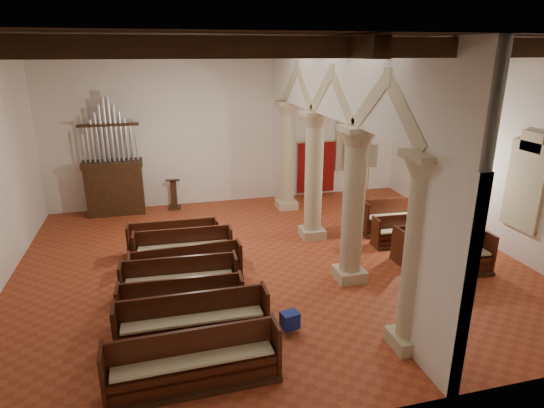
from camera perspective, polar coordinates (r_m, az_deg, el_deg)
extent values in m
plane|color=#9A4021|center=(13.18, -0.26, -7.32)|extent=(14.00, 14.00, 0.00)
plane|color=#311E10|center=(11.86, -0.30, 19.75)|extent=(14.00, 14.00, 0.00)
cube|color=white|center=(17.95, -5.06, 9.68)|extent=(14.00, 0.02, 6.00)
cube|color=white|center=(6.80, 12.29, -5.84)|extent=(14.00, 0.02, 6.00)
cube|color=white|center=(15.42, 26.00, 6.41)|extent=(0.02, 12.00, 6.00)
cube|color=#BAAC8A|center=(10.13, 16.76, -15.96)|extent=(0.75, 0.75, 0.30)
cylinder|color=#BAAC8A|center=(9.25, 17.80, -6.70)|extent=(0.56, 0.56, 3.30)
cube|color=#BAAC8A|center=(12.39, 9.67, -8.62)|extent=(0.75, 0.75, 0.30)
cylinder|color=#BAAC8A|center=(11.69, 10.15, -0.75)|extent=(0.56, 0.56, 3.30)
cube|color=#BAAC8A|center=(14.92, 5.04, -3.58)|extent=(0.75, 0.75, 0.30)
cylinder|color=#BAAC8A|center=(14.34, 5.25, 3.10)|extent=(0.56, 0.56, 3.30)
cube|color=#BAAC8A|center=(17.59, 1.82, -0.01)|extent=(0.75, 0.75, 0.30)
cylinder|color=#BAAC8A|center=(17.10, 1.88, 5.71)|extent=(0.56, 0.56, 3.30)
cube|color=white|center=(12.44, 8.06, 15.07)|extent=(0.25, 11.90, 1.93)
cube|color=#2E694B|center=(14.50, 29.22, 1.97)|extent=(0.03, 1.00, 2.20)
cube|color=#2E694B|center=(17.50, 20.42, 5.69)|extent=(0.03, 1.00, 2.20)
cube|color=#2E694B|center=(19.51, 9.79, 7.82)|extent=(1.00, 0.03, 2.20)
cube|color=#3D2613|center=(17.75, -19.05, 1.66)|extent=(2.00, 0.80, 1.80)
cube|color=#3D2613|center=(17.50, -19.39, 4.79)|extent=(2.10, 0.85, 0.20)
cube|color=#332110|center=(17.94, -12.11, -0.40)|extent=(0.50, 0.50, 0.10)
cube|color=#332110|center=(17.78, -12.22, 1.13)|extent=(0.24, 0.24, 1.10)
cube|color=#332110|center=(17.54, -12.34, 2.93)|extent=(0.54, 0.45, 0.19)
cube|color=maroon|center=(19.12, 5.57, 4.56)|extent=(1.60, 0.06, 2.10)
cylinder|color=#B79439|center=(18.87, 5.70, 7.79)|extent=(1.80, 0.04, 0.04)
cone|color=#3D2613|center=(18.67, 11.80, 0.42)|extent=(0.38, 0.38, 0.13)
cylinder|color=#B79439|center=(18.34, 12.04, 3.99)|extent=(0.04, 0.04, 2.53)
cylinder|color=#B79439|center=(18.09, 12.29, 7.55)|extent=(0.22, 0.72, 0.03)
cube|color=#1B1752|center=(18.17, 12.20, 5.91)|extent=(0.57, 0.17, 0.90)
cube|color=navy|center=(9.12, -1.58, -18.71)|extent=(0.27, 0.22, 0.27)
cube|color=navy|center=(10.08, 2.26, -14.36)|extent=(0.42, 0.36, 0.37)
cube|color=navy|center=(12.65, -7.80, -7.41)|extent=(0.37, 0.33, 0.31)
cylinder|color=white|center=(9.37, -2.63, -18.15)|extent=(1.05, 0.44, 0.11)
cylinder|color=white|center=(10.18, -3.66, -14.86)|extent=(1.02, 0.24, 0.10)
cube|color=#3D2613|center=(8.96, -9.58, -21.33)|extent=(3.13, 0.80, 0.10)
cube|color=#47100F|center=(8.74, -9.65, -20.13)|extent=(2.97, 0.49, 0.46)
cube|color=#47100F|center=(8.78, -9.90, -17.88)|extent=(2.96, 0.15, 0.97)
cube|color=#47100F|center=(8.72, -20.36, -19.19)|extent=(0.09, 0.61, 0.97)
cube|color=#47100F|center=(8.84, 0.51, -17.27)|extent=(0.09, 0.61, 0.97)
cube|color=beige|center=(8.59, -9.75, -18.80)|extent=(2.85, 0.45, 0.05)
cube|color=#3D2613|center=(10.01, -9.70, -16.51)|extent=(3.11, 0.73, 0.10)
cube|color=#44100E|center=(9.81, -9.77, -15.33)|extent=(2.96, 0.42, 0.46)
cube|color=#44100E|center=(9.87, -9.98, -13.36)|extent=(2.96, 0.09, 0.97)
cube|color=#44100E|center=(9.78, -19.08, -14.52)|extent=(0.07, 0.61, 0.97)
cube|color=#44100E|center=(9.92, -0.90, -12.87)|extent=(0.07, 0.61, 0.97)
cube|color=beige|center=(9.67, -9.85, -14.08)|extent=(2.84, 0.38, 0.05)
cube|color=#3D2613|center=(10.67, -11.10, -14.17)|extent=(2.75, 0.80, 0.10)
cube|color=#43140E|center=(10.49, -11.18, -13.08)|extent=(2.59, 0.50, 0.44)
cube|color=#43140E|center=(10.56, -11.35, -11.33)|extent=(2.58, 0.18, 0.93)
cube|color=#43140E|center=(10.47, -18.71, -12.29)|extent=(0.09, 0.59, 0.93)
cube|color=#43140E|center=(10.54, -3.95, -11.03)|extent=(0.09, 0.59, 0.93)
cube|color=beige|center=(10.36, -11.26, -11.94)|extent=(2.49, 0.46, 0.05)
cube|color=#3D2613|center=(11.66, -11.34, -11.16)|extent=(2.83, 0.83, 0.10)
cube|color=#46100F|center=(11.49, -11.41, -10.12)|extent=(2.67, 0.53, 0.43)
cube|color=#46100F|center=(11.57, -11.55, -8.56)|extent=(2.65, 0.21, 0.92)
cube|color=#46100F|center=(11.48, -18.40, -9.42)|extent=(0.10, 0.58, 0.92)
cube|color=#46100F|center=(11.55, -4.67, -8.26)|extent=(0.10, 0.58, 0.92)
cube|color=beige|center=(11.38, -11.48, -9.06)|extent=(2.56, 0.49, 0.05)
cube|color=#3D2613|center=(12.24, -10.52, -9.57)|extent=(2.89, 0.82, 0.10)
cube|color=#48100F|center=(12.08, -10.58, -8.58)|extent=(2.72, 0.53, 0.43)
cube|color=#48100F|center=(12.17, -10.72, -7.12)|extent=(2.70, 0.22, 0.90)
cube|color=#48100F|center=(12.06, -17.33, -7.95)|extent=(0.10, 0.57, 0.90)
cube|color=#48100F|center=(12.18, -4.09, -6.82)|extent=(0.10, 0.57, 0.90)
cube|color=beige|center=(11.98, -10.64, -7.57)|extent=(2.61, 0.49, 0.05)
cube|color=#3D2613|center=(13.38, -10.92, -7.05)|extent=(2.78, 0.77, 0.09)
cube|color=#43200E|center=(13.23, -10.97, -6.12)|extent=(2.62, 0.48, 0.43)
cube|color=#43200E|center=(13.33, -11.10, -4.81)|extent=(2.61, 0.17, 0.90)
cube|color=#43200E|center=(13.21, -16.90, -5.53)|extent=(0.09, 0.57, 0.90)
cube|color=#43200E|center=(13.32, -5.27, -4.56)|extent=(0.09, 0.57, 0.90)
cube|color=beige|center=(13.13, -11.03, -5.18)|extent=(2.52, 0.44, 0.05)
cube|color=#3D2613|center=(14.07, -12.13, -5.82)|extent=(2.67, 0.71, 0.09)
cube|color=#411F0E|center=(13.92, -12.19, -4.93)|extent=(2.52, 0.43, 0.42)
cube|color=#411F0E|center=(14.03, -12.30, -3.72)|extent=(2.51, 0.12, 0.89)
cube|color=#411F0E|center=(13.93, -17.60, -4.36)|extent=(0.08, 0.56, 0.89)
cube|color=#411F0E|center=(13.98, -6.97, -3.50)|extent=(0.08, 0.56, 0.89)
cube|color=beige|center=(13.83, -12.26, -4.05)|extent=(2.41, 0.39, 0.05)
cube|color=#3D2613|center=(13.50, 21.97, -7.88)|extent=(1.98, 0.87, 0.11)
cube|color=#42100E|center=(13.34, 22.25, -6.85)|extent=(1.81, 0.54, 0.48)
cube|color=#42100E|center=(13.41, 21.78, -5.42)|extent=(1.79, 0.20, 1.00)
cube|color=#42100E|center=(12.78, 18.80, -6.26)|extent=(0.12, 0.64, 1.00)
cube|color=#42100E|center=(13.85, 25.33, -5.16)|extent=(0.12, 0.64, 1.00)
cube|color=beige|center=(13.24, 22.39, -5.82)|extent=(1.74, 0.50, 0.05)
cube|color=#3D2613|center=(14.16, 18.89, -6.27)|extent=(2.15, 0.85, 0.10)
cube|color=#3E100D|center=(14.01, 19.12, -5.33)|extent=(1.98, 0.54, 0.45)
cube|color=#3E100D|center=(14.09, 18.72, -4.03)|extent=(1.96, 0.21, 0.96)
cube|color=#3E100D|center=(13.45, 15.41, -4.78)|extent=(0.11, 0.61, 0.96)
cube|color=#3E100D|center=(14.54, 22.45, -3.78)|extent=(0.11, 0.61, 0.96)
cube|color=beige|center=(13.91, 19.23, -4.38)|extent=(1.90, 0.49, 0.05)
cube|color=#3D2613|center=(14.85, 15.76, -4.79)|extent=(1.79, 0.69, 0.09)
cube|color=#3E120D|center=(14.72, 15.93, -3.97)|extent=(1.63, 0.41, 0.41)
cube|color=#3E120D|center=(14.80, 15.61, -2.86)|extent=(1.62, 0.11, 0.86)
cube|color=#3E120D|center=(14.29, 12.93, -3.42)|extent=(0.08, 0.55, 0.86)
cube|color=#3E120D|center=(15.12, 18.68, -2.72)|extent=(0.08, 0.55, 0.86)
cube|color=beige|center=(14.63, 16.01, -3.15)|extent=(1.56, 0.37, 0.05)
cube|color=#3D2613|center=(15.78, 15.22, -3.30)|extent=(2.37, 0.90, 0.11)
cube|color=#3D110D|center=(15.63, 15.41, -2.34)|extent=(2.20, 0.56, 0.49)
cube|color=#3D110D|center=(15.74, 15.05, -1.10)|extent=(2.18, 0.20, 1.04)
cube|color=#3D110D|center=(15.08, 11.61, -1.69)|extent=(0.11, 0.66, 1.04)
cube|color=#3D110D|center=(16.17, 18.85, -0.94)|extent=(0.11, 0.66, 1.04)
cube|color=beige|center=(15.53, 15.50, -1.40)|extent=(2.11, 0.52, 0.05)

